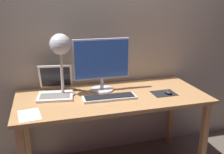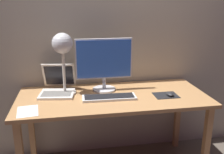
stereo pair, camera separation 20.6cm
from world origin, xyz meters
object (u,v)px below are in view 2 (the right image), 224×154
mouse (170,94)px  laptop (58,85)px  keyboard_main (109,97)px  desk_lamp (63,49)px  monitor (104,62)px

mouse → laptop: bearing=164.4°
keyboard_main → desk_lamp: bearing=152.3°
keyboard_main → laptop: laptop is taller
keyboard_main → mouse: 0.51m
keyboard_main → desk_lamp: desk_lamp is taller
keyboard_main → desk_lamp: 0.55m
keyboard_main → monitor: bearing=92.9°
keyboard_main → desk_lamp: (-0.36, 0.19, 0.38)m
desk_lamp → mouse: (0.87, -0.22, -0.37)m
laptop → keyboard_main: bearing=-29.0°
monitor → desk_lamp: (-0.35, -0.03, 0.13)m
desk_lamp → mouse: size_ratio=5.46×
laptop → desk_lamp: size_ratio=0.70×
laptop → desk_lamp: 0.33m
laptop → mouse: 0.97m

